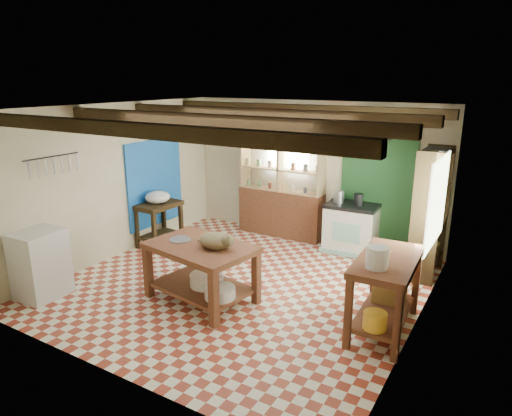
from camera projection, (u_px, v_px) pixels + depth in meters
The scene contains 30 objects.
floor at pixel (241, 285), 6.85m from camera, with size 5.00×5.00×0.02m, color #9B3621.
ceiling at pixel (239, 108), 6.13m from camera, with size 5.00×5.00×0.02m, color #4E4E53.
wall_back at pixel (312, 171), 8.56m from camera, with size 5.00×0.04×2.60m, color beige.
wall_front at pixel (101, 258), 4.43m from camera, with size 5.00×0.04×2.60m, color beige.
wall_left at pixel (116, 181), 7.72m from camera, with size 0.04×5.00×2.60m, color beige.
wall_right at pixel (422, 230), 5.26m from camera, with size 0.04×5.00×2.60m, color beige.
ceiling_beams at pixel (239, 117), 6.17m from camera, with size 5.00×3.80×0.15m, color #2F2110.
blue_wall_patch at pixel (155, 183), 8.51m from camera, with size 0.04×1.40×1.60m, color #185BB4.
green_wall_patch at pixel (377, 182), 7.93m from camera, with size 1.30×0.04×2.30m, color #1D4922.
window_back at pixel (288, 148), 8.68m from camera, with size 0.90×0.02×0.80m, color white.
window_right at pixel (437, 202), 6.07m from camera, with size 0.02×1.30×1.20m, color white.
utensil_rail at pixel (53, 165), 6.57m from camera, with size 0.06×0.90×0.28m, color black.
pot_rack at pixel (374, 130), 7.33m from camera, with size 0.86×0.12×0.36m, color black.
shelving_unit at pixel (281, 180), 8.72m from camera, with size 1.70×0.34×2.20m, color tan.
tall_rack at pixel (430, 213), 6.94m from camera, with size 0.40×0.86×2.00m, color #2F2110.
work_table at pixel (201, 273), 6.28m from camera, with size 1.43×0.96×0.81m, color brown.
stove at pixel (351, 228), 8.04m from camera, with size 0.89×0.60×0.87m, color beige.
prep_table at pixel (159, 224), 8.36m from camera, with size 0.55×0.80×0.81m, color #2F2110.
white_cabinet at pixel (40, 264), 6.37m from camera, with size 0.53×0.64×0.96m, color silver.
right_counter at pixel (385, 295), 5.49m from camera, with size 0.66×1.32×0.94m, color brown.
cat at pixel (216, 241), 6.02m from camera, with size 0.46×0.35×0.21m, color olive.
steel_tray at pixel (180, 240), 6.34m from camera, with size 0.30×0.30×0.02m, color #A6A5AC.
basin_large at pixel (207, 280), 6.31m from camera, with size 0.47×0.47×0.16m, color silver.
basin_small at pixel (220, 292), 5.96m from camera, with size 0.41×0.41×0.14m, color silver.
kettle_left at pixel (339, 197), 8.01m from camera, with size 0.18×0.18×0.21m, color #A6A5AC.
kettle_right at pixel (358, 199), 7.85m from camera, with size 0.16×0.16×0.20m, color black.
enamel_bowl at pixel (158, 197), 8.22m from camera, with size 0.44×0.44×0.22m, color silver.
white_bucket at pixel (377, 257), 5.06m from camera, with size 0.25×0.25×0.25m, color silver.
wicker_basket at pixel (390, 291), 5.77m from camera, with size 0.39×0.31×0.27m, color olive.
yellow_tub at pixel (375, 321), 5.15m from camera, with size 0.27×0.27×0.20m, color yellow.
Camera 1 is at (3.40, -5.27, 2.99)m, focal length 32.00 mm.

